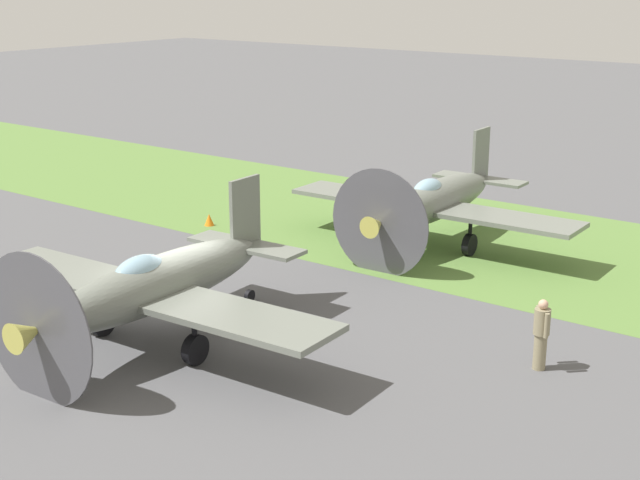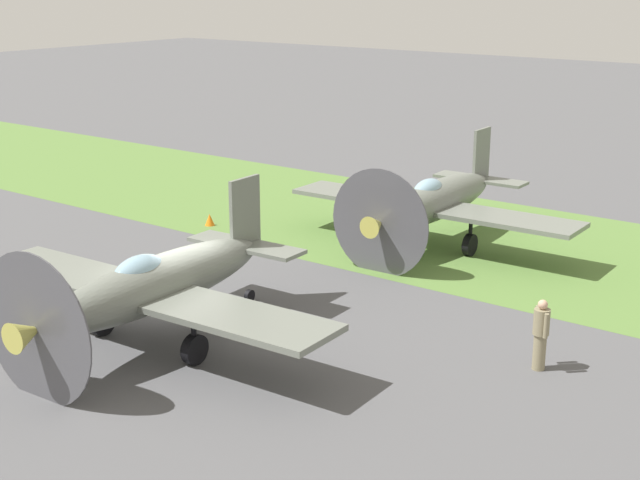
{
  "view_description": "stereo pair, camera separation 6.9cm",
  "coord_description": "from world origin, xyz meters",
  "px_view_note": "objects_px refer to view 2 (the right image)",
  "views": [
    {
      "loc": [
        -16.34,
        15.45,
        8.9
      ],
      "look_at": [
        -1.16,
        -4.77,
        1.4
      ],
      "focal_mm": 50.38,
      "sensor_mm": 36.0,
      "label": 1
    },
    {
      "loc": [
        -16.4,
        15.41,
        8.9
      ],
      "look_at": [
        -1.16,
        -4.77,
        1.4
      ],
      "focal_mm": 50.38,
      "sensor_mm": 36.0,
      "label": 2
    }
  ],
  "objects_px": {
    "runway_marker_cone": "(210,220)",
    "airplane_lead": "(155,284)",
    "ground_crew_mechanic": "(541,333)",
    "airplane_wingman": "(435,201)"
  },
  "relations": [
    {
      "from": "airplane_lead",
      "to": "ground_crew_mechanic",
      "type": "height_order",
      "value": "airplane_lead"
    },
    {
      "from": "airplane_wingman",
      "to": "ground_crew_mechanic",
      "type": "xyz_separation_m",
      "value": [
        -7.09,
        7.31,
        -0.64
      ]
    },
    {
      "from": "airplane_wingman",
      "to": "runway_marker_cone",
      "type": "relative_size",
      "value": 23.54
    },
    {
      "from": "runway_marker_cone",
      "to": "airplane_lead",
      "type": "bearing_deg",
      "value": 127.06
    },
    {
      "from": "airplane_wingman",
      "to": "runway_marker_cone",
      "type": "xyz_separation_m",
      "value": [
        7.84,
        2.82,
        -1.33
      ]
    },
    {
      "from": "airplane_wingman",
      "to": "ground_crew_mechanic",
      "type": "relative_size",
      "value": 5.99
    },
    {
      "from": "airplane_lead",
      "to": "runway_marker_cone",
      "type": "height_order",
      "value": "airplane_lead"
    },
    {
      "from": "airplane_lead",
      "to": "airplane_wingman",
      "type": "bearing_deg",
      "value": -98.36
    },
    {
      "from": "airplane_wingman",
      "to": "ground_crew_mechanic",
      "type": "height_order",
      "value": "airplane_wingman"
    },
    {
      "from": "ground_crew_mechanic",
      "to": "runway_marker_cone",
      "type": "xyz_separation_m",
      "value": [
        14.92,
        -4.49,
        -0.69
      ]
    }
  ]
}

